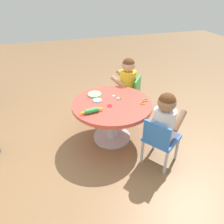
# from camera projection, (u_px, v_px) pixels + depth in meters

# --- Properties ---
(ground_plane) EXTENTS (10.00, 10.00, 0.00)m
(ground_plane) POSITION_uv_depth(u_px,v_px,m) (112.00, 137.00, 2.64)
(ground_plane) COLOR olive
(craft_table) EXTENTS (0.89, 0.89, 0.48)m
(craft_table) POSITION_uv_depth(u_px,v_px,m) (112.00, 112.00, 2.45)
(craft_table) COLOR silver
(craft_table) RESTS_ON ground
(child_chair_left) EXTENTS (0.42, 0.42, 0.54)m
(child_chair_left) POSITION_uv_depth(u_px,v_px,m) (160.00, 139.00, 2.13)
(child_chair_left) COLOR #B7B7BC
(child_chair_left) RESTS_ON ground
(seated_child_left) EXTENTS (0.42, 0.44, 0.51)m
(seated_child_left) POSITION_uv_depth(u_px,v_px,m) (165.00, 118.00, 2.04)
(seated_child_left) COLOR #3F4772
(seated_child_left) RESTS_ON ground
(child_chair_right) EXTENTS (0.42, 0.42, 0.54)m
(child_chair_right) POSITION_uv_depth(u_px,v_px,m) (130.00, 93.00, 2.97)
(child_chair_right) COLOR #B7B7BC
(child_chair_right) RESTS_ON ground
(seated_child_right) EXTENTS (0.42, 0.44, 0.51)m
(seated_child_right) POSITION_uv_depth(u_px,v_px,m) (128.00, 77.00, 2.86)
(seated_child_right) COLOR #3F4772
(seated_child_right) RESTS_ON ground
(rolling_pin) EXTENTS (0.07, 0.23, 0.05)m
(rolling_pin) POSITION_uv_depth(u_px,v_px,m) (92.00, 111.00, 2.19)
(rolling_pin) COLOR green
(rolling_pin) RESTS_ON craft_table
(craft_scissors) EXTENTS (0.14, 0.11, 0.01)m
(craft_scissors) POSITION_uv_depth(u_px,v_px,m) (118.00, 98.00, 2.47)
(craft_scissors) COLOR silver
(craft_scissors) RESTS_ON craft_table
(playdough_blob_0) EXTENTS (0.10, 0.10, 0.01)m
(playdough_blob_0) POSITION_uv_depth(u_px,v_px,m) (97.00, 100.00, 2.42)
(playdough_blob_0) COLOR #8CCCF2
(playdough_blob_0) RESTS_ON craft_table
(playdough_blob_1) EXTENTS (0.16, 0.16, 0.02)m
(playdough_blob_1) POSITION_uv_depth(u_px,v_px,m) (95.00, 94.00, 2.53)
(playdough_blob_1) COLOR #B2E58C
(playdough_blob_1) RESTS_ON craft_table
(cookie_cutter_0) EXTENTS (0.05, 0.05, 0.01)m
(cookie_cutter_0) POSITION_uv_depth(u_px,v_px,m) (110.00, 106.00, 2.32)
(cookie_cutter_0) COLOR red
(cookie_cutter_0) RESTS_ON craft_table
(cookie_cutter_1) EXTENTS (0.05, 0.05, 0.01)m
(cookie_cutter_1) POSITION_uv_depth(u_px,v_px,m) (94.00, 98.00, 2.47)
(cookie_cutter_1) COLOR #3F99D8
(cookie_cutter_1) RESTS_ON craft_table
(cookie_cutter_2) EXTENTS (0.07, 0.07, 0.01)m
(cookie_cutter_2) POSITION_uv_depth(u_px,v_px,m) (146.00, 100.00, 2.43)
(cookie_cutter_2) COLOR #4CB259
(cookie_cutter_2) RESTS_ON craft_table
(cookie_cutter_3) EXTENTS (0.06, 0.06, 0.01)m
(cookie_cutter_3) POSITION_uv_depth(u_px,v_px,m) (143.00, 103.00, 2.37)
(cookie_cutter_3) COLOR orange
(cookie_cutter_3) RESTS_ON craft_table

